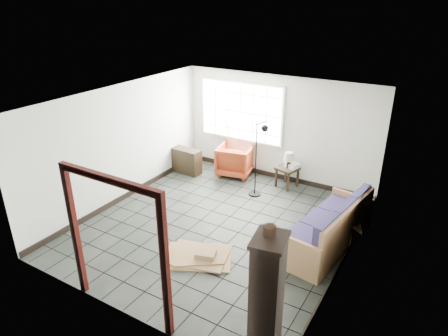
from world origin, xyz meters
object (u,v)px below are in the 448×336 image
Objects in this scene: armchair at (235,159)px; side_table at (287,171)px; futon_sofa at (330,231)px; tall_shelf at (267,301)px.

armchair is 1.52× the size of side_table.
armchair is (-3.09, 1.97, 0.08)m from futon_sofa.
armchair is 1.43m from side_table.
futon_sofa reaches higher than armchair.
tall_shelf is (1.69, -4.80, 0.51)m from side_table.
tall_shelf is (3.13, -4.80, 0.49)m from armchair.
futon_sofa is at bearing 135.46° from armchair.
tall_shelf is at bearing -80.67° from futon_sofa.
armchair is at bearing 156.12° from futon_sofa.
tall_shelf reaches higher than side_table.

